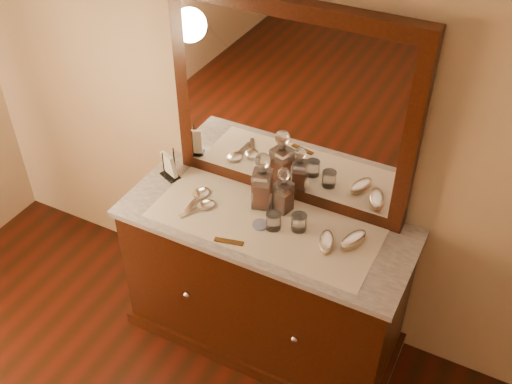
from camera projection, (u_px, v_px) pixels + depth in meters
dresser_cabinet at (265, 283)px, 3.15m from camera, size 1.40×0.55×0.82m
dresser_plinth at (264, 328)px, 3.38m from camera, size 1.46×0.59×0.08m
knob_left at (187, 295)px, 3.04m from camera, size 0.04×0.04×0.04m
knob_right at (295, 339)px, 2.82m from camera, size 0.04×0.04×0.04m
marble_top at (266, 223)px, 2.88m from camera, size 1.44×0.59×0.03m
mirror_frame at (291, 107)px, 2.73m from camera, size 1.20×0.08×1.00m
mirror_glass at (288, 111)px, 2.71m from camera, size 1.06×0.01×0.86m
lace_runner at (264, 223)px, 2.86m from camera, size 1.10×0.45×0.00m
pin_dish at (260, 225)px, 2.84m from camera, size 0.10×0.10×0.01m
comb at (229, 242)px, 2.75m from camera, size 0.14×0.06×0.01m
napkin_rack at (169, 166)px, 3.11m from camera, size 0.13×0.10×0.17m
decanter_left at (262, 186)px, 2.89m from camera, size 0.12×0.12×0.31m
decanter_right at (283, 194)px, 2.87m from camera, size 0.09×0.09×0.25m
brush_near at (326, 242)px, 2.72m from camera, size 0.11×0.16×0.04m
brush_far at (353, 240)px, 2.73m from camera, size 0.12×0.17×0.04m
hand_mirror_outer at (199, 195)px, 3.01m from camera, size 0.09×0.21×0.02m
hand_mirror_inner at (203, 206)px, 2.94m from camera, size 0.14×0.20×0.02m
tumblers at (286, 222)px, 2.80m from camera, size 0.18×0.12×0.08m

